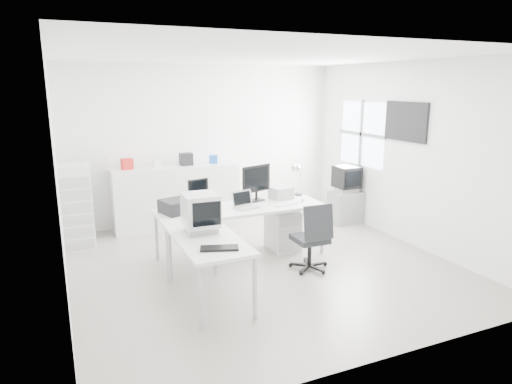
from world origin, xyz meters
name	(u,v)px	position (x,y,z in m)	size (l,w,h in m)	color
floor	(262,265)	(0.00, 0.00, 0.00)	(5.00, 5.00, 0.01)	#B5AEA2
ceiling	(262,56)	(0.00, 0.00, 2.80)	(5.00, 5.00, 0.01)	white
back_wall	(205,144)	(0.00, 2.50, 1.40)	(5.00, 0.02, 2.80)	silver
left_wall	(58,182)	(-2.50, 0.00, 1.40)	(0.02, 5.00, 2.80)	silver
right_wall	(409,155)	(2.50, 0.00, 1.40)	(0.02, 5.00, 2.80)	silver
window	(362,134)	(2.48, 1.20, 1.60)	(0.02, 1.20, 1.10)	white
wall_picture	(406,121)	(2.47, 0.10, 1.90)	(0.04, 0.90, 0.60)	black
main_desk	(241,232)	(-0.15, 0.40, 0.38)	(2.40, 0.80, 0.75)	silver
side_desk	(209,269)	(-1.00, -0.70, 0.38)	(0.70, 1.40, 0.75)	silver
drawer_pedestal	(283,230)	(0.55, 0.45, 0.30)	(0.40, 0.50, 0.60)	silver
inkjet_printer	(181,206)	(-1.00, 0.50, 0.84)	(0.50, 0.39, 0.18)	black
lcd_monitor_small	(198,194)	(-0.70, 0.65, 0.95)	(0.31, 0.18, 0.39)	black
lcd_monitor_large	(256,183)	(0.20, 0.65, 1.02)	(0.52, 0.21, 0.54)	black
laptop	(247,201)	(-0.10, 0.30, 0.86)	(0.32, 0.33, 0.22)	#B7B7BA
white_keyboard	(286,204)	(0.50, 0.25, 0.76)	(0.37, 0.12, 0.02)	silver
white_mouse	(303,200)	(0.80, 0.30, 0.78)	(0.06, 0.06, 0.06)	silver
laser_printer	(281,193)	(0.60, 0.62, 0.84)	(0.31, 0.27, 0.18)	#9D9D9D
desk_lamp	(299,180)	(0.95, 0.70, 0.99)	(0.16, 0.16, 0.49)	silver
crt_monitor	(201,212)	(-1.00, -0.45, 0.99)	(0.42, 0.42, 0.48)	#B7B7BA
black_keyboard	(219,248)	(-1.00, -1.10, 0.76)	(0.40, 0.16, 0.03)	black
office_chair	(310,236)	(0.53, -0.39, 0.48)	(0.55, 0.55, 0.95)	#282B2E
tv_cabinet	(345,207)	(2.22, 1.22, 0.29)	(0.53, 0.43, 0.58)	gray
crt_tv	(347,179)	(2.22, 1.22, 0.80)	(0.50, 0.48, 0.45)	black
sideboard	(176,196)	(-0.63, 2.24, 0.54)	(2.17, 0.54, 1.08)	silver
clutter_box_a	(127,164)	(-1.43, 2.24, 1.17)	(0.18, 0.16, 0.18)	red
clutter_box_b	(157,163)	(-0.93, 2.24, 1.15)	(0.13, 0.11, 0.13)	silver
clutter_box_c	(186,159)	(-0.43, 2.24, 1.19)	(0.21, 0.19, 0.21)	black
clutter_box_d	(213,159)	(0.07, 2.24, 1.16)	(0.14, 0.13, 0.14)	#1852AD
clutter_bottle	(108,164)	(-1.73, 2.28, 1.19)	(0.07, 0.07, 0.22)	silver
filing_cabinet	(76,206)	(-2.28, 1.81, 0.64)	(0.45, 0.54, 1.29)	silver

